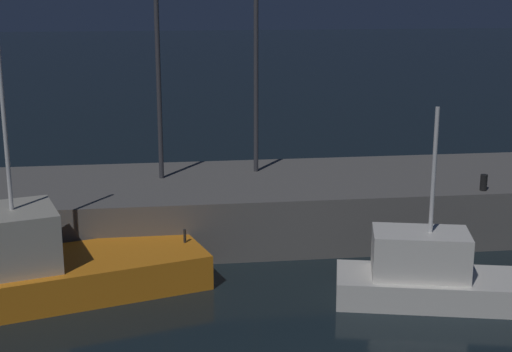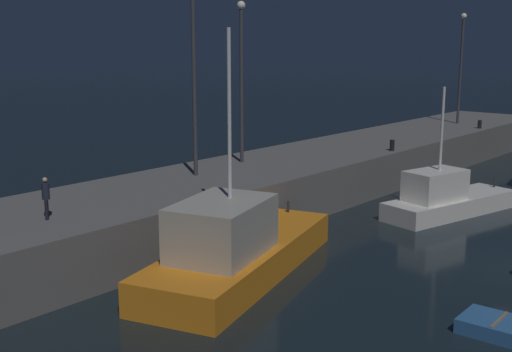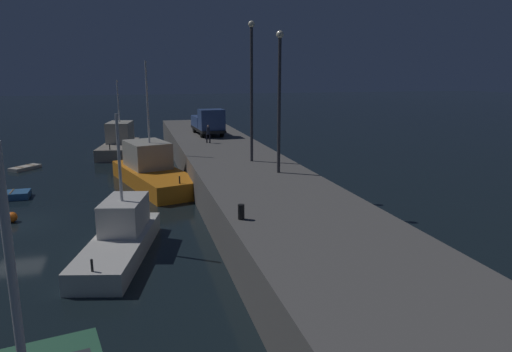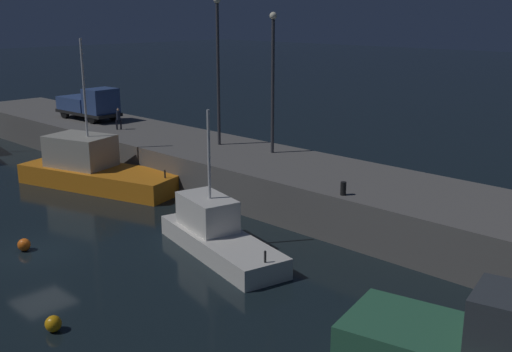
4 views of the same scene
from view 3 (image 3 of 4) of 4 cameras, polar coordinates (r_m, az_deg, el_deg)
name	(u,v)px [view 3 (image 3 of 4)]	position (r m, az deg, el deg)	size (l,w,h in m)	color
ground_plane	(16,226)	(29.52, -27.38, -5.42)	(320.00, 320.00, 0.00)	black
pier_quay	(254,190)	(29.29, -0.19, -1.69)	(66.53, 7.06, 2.36)	#5B5956
fishing_trawler_red	(152,170)	(36.18, -12.59, 0.68)	(11.44, 6.42, 9.25)	orange
fishing_boat_blue	(119,143)	(50.97, -16.41, 3.96)	(9.28, 4.39, 7.61)	gray
fishing_boat_white	(121,236)	(22.98, -16.26, -7.09)	(8.34, 4.16, 6.57)	silver
rowboat_white_mid	(25,168)	(45.94, -26.46, 0.90)	(2.74, 2.53, 0.33)	beige
mooring_buoy_near	(12,217)	(30.20, -27.74, -4.48)	(0.59, 0.59, 0.59)	orange
lamp_post_west	(252,83)	(31.88, -0.55, 11.38)	(0.44, 0.44, 9.36)	#38383D
lamp_post_east	(279,92)	(28.12, 2.88, 10.21)	(0.44, 0.44, 8.42)	#38383D
utility_truck	(208,122)	(46.12, -5.88, 6.58)	(6.12, 2.63, 2.63)	black
dockworker	(208,133)	(40.91, -5.88, 5.29)	(0.40, 0.40, 1.57)	black
bollard_west	(241,212)	(19.59, -1.83, -4.42)	(0.28, 0.28, 0.65)	black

